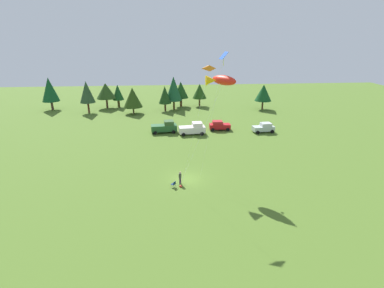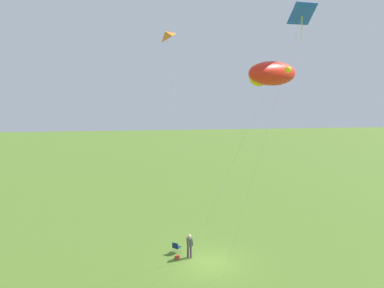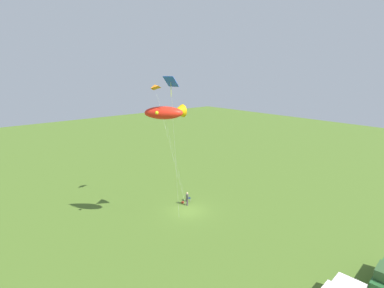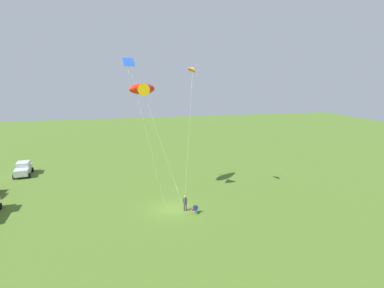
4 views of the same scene
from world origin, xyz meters
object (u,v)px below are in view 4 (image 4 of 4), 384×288
Objects in this scene: car_silver_compact at (23,169)px; kite_large_fish at (142,89)px; kite_delta_orange at (193,69)px; backpack_on_grass at (193,209)px; person_kite_flyer at (185,202)px; folding_chair at (195,209)px; kite_diamond_blue at (129,66)px.

car_silver_compact is 23.80m from kite_large_fish.
car_silver_compact is at bearing 57.45° from kite_delta_orange.
kite_large_fish is at bearing 39.56° from backpack_on_grass.
car_silver_compact is 29.87m from kite_delta_orange.
backpack_on_grass is 15.15m from kite_delta_orange.
kite_large_fish is (5.56, 3.69, 11.73)m from person_kite_flyer.
folding_chair is 0.19× the size of car_silver_compact.
kite_diamond_blue is (6.88, 5.89, 14.84)m from folding_chair.
car_silver_compact is 0.27× the size of kite_diamond_blue.
kite_large_fish is (-11.95, -16.86, 11.80)m from car_silver_compact.
folding_chair is 14.58m from kite_large_fish.
kite_diamond_blue is at bearing 67.98° from kite_delta_orange.
kite_delta_orange reaches higher than kite_large_fish.
kite_large_fish is at bearing -115.35° from person_kite_flyer.
car_silver_compact is (18.37, 21.44, 0.46)m from folding_chair.
person_kite_flyer is 1.34m from folding_chair.
backpack_on_grass is 27.67m from car_silver_compact.
person_kite_flyer is 0.13× the size of kite_large_fish.
folding_chair is 15.01m from kite_delta_orange.
folding_chair is 0.06× the size of kite_large_fish.
person_kite_flyer is 0.11× the size of kite_diamond_blue.
folding_chair is 17.39m from kite_diamond_blue.
kite_large_fish is at bearing 67.29° from kite_delta_orange.
car_silver_compact is 0.33× the size of kite_large_fish.
person_kite_flyer reaches higher than folding_chair.
car_silver_compact is 0.29× the size of kite_delta_orange.
folding_chair is 0.97m from backpack_on_grass.
car_silver_compact is at bearing 50.79° from backpack_on_grass.
person_kite_flyer is 27.00m from car_silver_compact.
kite_large_fish is 0.88× the size of kite_delta_orange.
kite_diamond_blue reaches higher than backpack_on_grass.
person_kite_flyer is at bearing -136.42° from car_silver_compact.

